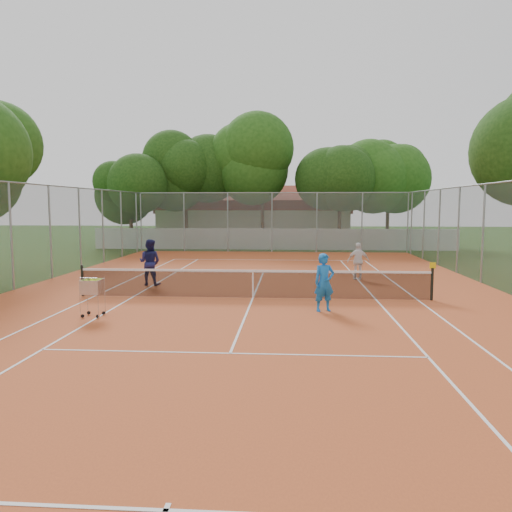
# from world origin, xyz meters

# --- Properties ---
(ground) EXTENTS (120.00, 120.00, 0.00)m
(ground) POSITION_xyz_m (0.00, 0.00, 0.00)
(ground) COLOR #193A0F
(ground) RESTS_ON ground
(court_pad) EXTENTS (18.00, 34.00, 0.02)m
(court_pad) POSITION_xyz_m (0.00, 0.00, 0.01)
(court_pad) COLOR #BB5024
(court_pad) RESTS_ON ground
(court_lines) EXTENTS (10.98, 23.78, 0.01)m
(court_lines) POSITION_xyz_m (0.00, 0.00, 0.02)
(court_lines) COLOR white
(court_lines) RESTS_ON court_pad
(tennis_net) EXTENTS (11.88, 0.10, 0.98)m
(tennis_net) POSITION_xyz_m (0.00, 0.00, 0.51)
(tennis_net) COLOR black
(tennis_net) RESTS_ON court_pad
(perimeter_fence) EXTENTS (18.00, 34.00, 4.00)m
(perimeter_fence) POSITION_xyz_m (0.00, 0.00, 2.00)
(perimeter_fence) COLOR slate
(perimeter_fence) RESTS_ON ground
(boundary_wall) EXTENTS (26.00, 0.30, 1.50)m
(boundary_wall) POSITION_xyz_m (0.00, 19.00, 0.75)
(boundary_wall) COLOR silver
(boundary_wall) RESTS_ON ground
(clubhouse) EXTENTS (16.40, 9.00, 4.40)m
(clubhouse) POSITION_xyz_m (-2.00, 29.00, 2.20)
(clubhouse) COLOR beige
(clubhouse) RESTS_ON ground
(tropical_trees) EXTENTS (29.00, 19.00, 10.00)m
(tropical_trees) POSITION_xyz_m (0.00, 22.00, 5.00)
(tropical_trees) COLOR #14330C
(tropical_trees) RESTS_ON ground
(player_near) EXTENTS (0.73, 0.59, 1.72)m
(player_near) POSITION_xyz_m (2.26, -1.97, 0.88)
(player_near) COLOR blue
(player_near) RESTS_ON court_pad
(player_far_left) EXTENTS (0.99, 0.83, 1.81)m
(player_far_left) POSITION_xyz_m (-4.25, 2.46, 0.93)
(player_far_left) COLOR #181A4A
(player_far_left) RESTS_ON court_pad
(player_far_right) EXTENTS (0.92, 0.39, 1.57)m
(player_far_right) POSITION_xyz_m (4.13, 4.53, 0.80)
(player_far_right) COLOR silver
(player_far_right) RESTS_ON court_pad
(ball_hopper) EXTENTS (0.62, 0.62, 1.16)m
(ball_hopper) POSITION_xyz_m (-4.29, -3.16, 0.60)
(ball_hopper) COLOR silver
(ball_hopper) RESTS_ON court_pad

